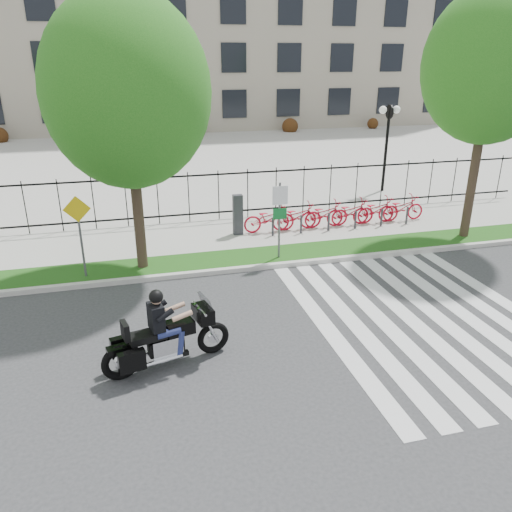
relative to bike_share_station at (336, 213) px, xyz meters
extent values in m
plane|color=#313134|center=(-5.42, -7.20, -0.67)|extent=(120.00, 120.00, 0.00)
cube|color=beige|center=(-5.42, -3.10, -0.59)|extent=(60.00, 0.20, 0.15)
cube|color=#1F4F13|center=(-5.42, -2.25, -0.59)|extent=(60.00, 1.50, 0.15)
cube|color=#ABA99F|center=(-5.42, 0.25, -0.59)|extent=(60.00, 3.50, 0.15)
cube|color=#ABA99F|center=(-5.42, 17.80, -0.62)|extent=(80.00, 34.00, 0.10)
cube|color=#9F9580|center=(-5.42, 37.80, 9.33)|extent=(60.00, 20.00, 20.00)
cylinder|color=black|center=(4.58, 4.80, 1.33)|extent=(0.14, 0.14, 4.00)
cylinder|color=black|center=(4.58, 4.80, 3.23)|extent=(0.06, 0.70, 0.70)
sphere|color=white|center=(4.23, 4.80, 3.33)|extent=(0.36, 0.36, 0.36)
sphere|color=white|center=(4.93, 4.80, 3.33)|extent=(0.36, 0.36, 0.36)
cylinder|color=#36281D|center=(-7.48, -2.25, 1.40)|extent=(0.32, 0.32, 3.84)
ellipsoid|color=#176316|center=(-7.48, -2.25, 4.73)|extent=(4.70, 4.70, 5.40)
cylinder|color=#36281D|center=(4.17, -2.25, 1.76)|extent=(0.32, 0.32, 4.56)
ellipsoid|color=#176316|center=(4.17, -2.25, 5.37)|extent=(4.44, 4.44, 5.11)
cube|color=#2D2D33|center=(-3.89, 0.00, 0.23)|extent=(0.35, 0.25, 1.50)
imported|color=red|center=(-2.69, 0.00, 0.00)|extent=(1.95, 0.68, 1.03)
cylinder|color=#2D2D33|center=(-2.69, -0.50, -0.17)|extent=(0.08, 0.08, 0.70)
imported|color=red|center=(-1.59, 0.00, 0.00)|extent=(1.95, 0.68, 1.03)
cylinder|color=#2D2D33|center=(-1.59, -0.50, -0.17)|extent=(0.08, 0.08, 0.70)
imported|color=red|center=(-0.49, 0.00, 0.00)|extent=(1.95, 0.68, 1.03)
cylinder|color=#2D2D33|center=(-0.49, -0.50, -0.17)|extent=(0.08, 0.08, 0.70)
imported|color=red|center=(0.61, 0.00, 0.00)|extent=(1.95, 0.68, 1.03)
cylinder|color=#2D2D33|center=(0.61, -0.50, -0.17)|extent=(0.08, 0.08, 0.70)
imported|color=red|center=(1.71, 0.00, 0.00)|extent=(1.95, 0.68, 1.03)
cylinder|color=#2D2D33|center=(1.71, -0.50, -0.17)|extent=(0.08, 0.08, 0.70)
imported|color=red|center=(2.81, 0.00, 0.00)|extent=(1.95, 0.68, 1.03)
cylinder|color=#2D2D33|center=(2.81, -0.50, -0.17)|extent=(0.08, 0.08, 0.70)
cylinder|color=#59595B|center=(-3.10, -2.60, 0.73)|extent=(0.07, 0.07, 2.50)
cube|color=white|center=(-3.10, -2.64, 1.58)|extent=(0.50, 0.03, 0.60)
cube|color=#0C6626|center=(-3.10, -2.64, 0.98)|extent=(0.45, 0.03, 0.35)
cylinder|color=#59595B|center=(-9.17, -2.60, 0.68)|extent=(0.07, 0.07, 2.40)
cube|color=yellow|center=(-9.17, -2.64, 1.58)|extent=(0.78, 0.03, 0.78)
torus|color=black|center=(-6.15, -7.47, -0.29)|extent=(0.77, 0.32, 0.76)
torus|color=black|center=(-8.18, -7.97, -0.29)|extent=(0.82, 0.35, 0.81)
cube|color=black|center=(-6.36, -7.53, 0.38)|extent=(0.46, 0.67, 0.33)
cube|color=#26262B|center=(-6.29, -7.51, 0.64)|extent=(0.29, 0.57, 0.34)
cube|color=silver|center=(-7.22, -7.73, -0.17)|extent=(0.73, 0.52, 0.44)
cube|color=black|center=(-6.90, -7.66, 0.19)|extent=(0.68, 0.51, 0.29)
cube|color=black|center=(-7.60, -7.82, 0.17)|extent=(0.84, 0.57, 0.15)
cube|color=black|center=(-8.02, -7.93, 0.41)|extent=(0.20, 0.39, 0.38)
cube|color=black|center=(-7.95, -8.25, -0.11)|extent=(0.58, 0.30, 0.44)
cube|color=black|center=(-8.10, -7.61, -0.11)|extent=(0.58, 0.30, 0.44)
cube|color=black|center=(-7.38, -7.77, 0.57)|extent=(0.36, 0.49, 0.57)
sphere|color=tan|center=(-7.35, -7.76, 0.99)|extent=(0.25, 0.25, 0.25)
sphere|color=black|center=(-7.35, -7.76, 1.03)|extent=(0.30, 0.30, 0.30)
camera|label=1|loc=(-7.68, -17.19, 5.59)|focal=35.00mm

